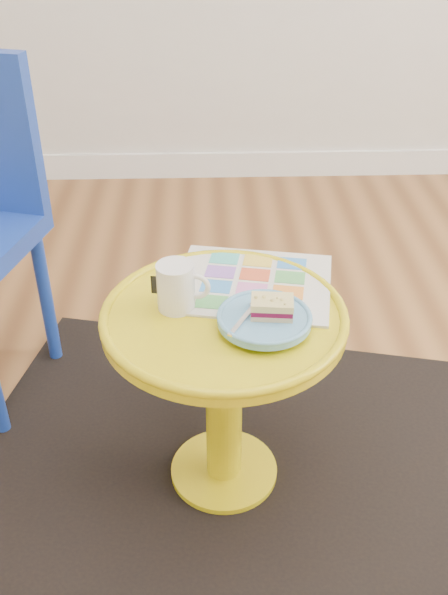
{
  "coord_description": "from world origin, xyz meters",
  "views": [
    {
      "loc": [
        -0.49,
        -0.98,
        1.28
      ],
      "look_at": [
        -0.45,
        0.15,
        0.53
      ],
      "focal_mm": 40.0,
      "sensor_mm": 36.0,
      "label": 1
    }
  ],
  "objects_px": {
    "side_table": "(224,365)",
    "newspaper": "(253,283)",
    "mug": "(177,285)",
    "plate": "(264,319)"
  },
  "relations": [
    {
      "from": "side_table",
      "to": "newspaper",
      "type": "relative_size",
      "value": 1.52
    },
    {
      "from": "newspaper",
      "to": "side_table",
      "type": "bearing_deg",
      "value": -111.23
    },
    {
      "from": "plate",
      "to": "newspaper",
      "type": "bearing_deg",
      "value": 93.63
    },
    {
      "from": "newspaper",
      "to": "mug",
      "type": "xyz_separation_m",
      "value": [
        -0.17,
        -0.08,
        0.05
      ]
    },
    {
      "from": "side_table",
      "to": "mug",
      "type": "xyz_separation_m",
      "value": [
        -0.1,
        0.03,
        0.19
      ]
    },
    {
      "from": "side_table",
      "to": "plate",
      "type": "height_order",
      "value": "plate"
    },
    {
      "from": "newspaper",
      "to": "mug",
      "type": "bearing_deg",
      "value": -142.24
    },
    {
      "from": "newspaper",
      "to": "mug",
      "type": "relative_size",
      "value": 3.01
    },
    {
      "from": "side_table",
      "to": "plate",
      "type": "relative_size",
      "value": 2.71
    },
    {
      "from": "mug",
      "to": "newspaper",
      "type": "bearing_deg",
      "value": 38.17
    }
  ]
}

